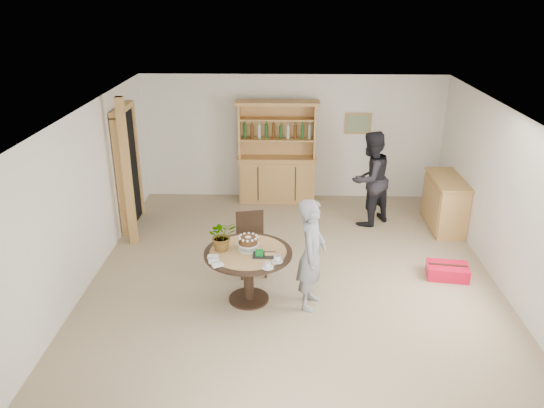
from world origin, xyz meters
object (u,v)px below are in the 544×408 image
Objects in this scene: hutch at (277,168)px; dining_chair at (251,239)px; sideboard at (445,203)px; red_suitcase at (447,271)px; teen_boy at (312,254)px; dining_table at (248,261)px; adult_person at (370,179)px.

hutch is 2.16× the size of dining_chair.
red_suitcase is (-0.42, -1.82, -0.37)m from sideboard.
sideboard is 1.94× the size of red_suitcase.
red_suitcase is (2.09, 0.80, -0.68)m from teen_boy.
teen_boy is (0.87, -0.93, 0.24)m from dining_chair.
teen_boy reaches higher than red_suitcase.
teen_boy is 2.34m from red_suitcase.
teen_boy reaches higher than dining_table.
adult_person is at bearing 29.91° from dining_chair.
red_suitcase is at bearing 13.43° from dining_table.
hutch is 1.70× the size of dining_table.
sideboard is at bearing 14.46° from dining_chair.
teen_boy is at bearing -82.17° from hutch.
adult_person is (-1.35, 0.14, 0.40)m from sideboard.
red_suitcase is (2.62, -3.06, -0.59)m from hutch.
sideboard is 4.20m from dining_table.
dining_table is 0.69× the size of adult_person.
dining_table is at bearing -94.86° from hutch.
red_suitcase is (2.96, -0.12, -0.43)m from dining_chair.
dining_table is (-0.32, -3.76, -0.08)m from hutch.
hutch reaches higher than teen_boy.
hutch is at bearing 85.14° from dining_table.
sideboard is 1.41m from adult_person.
sideboard is 3.64m from teen_boy.
teen_boy is 0.90× the size of adult_person.
dining_table reaches higher than red_suitcase.
hutch is 1.18× the size of adult_person.
hutch reaches higher than red_suitcase.
red_suitcase is at bearing -55.81° from teen_boy.
dining_chair is (-0.34, -2.93, -0.15)m from hutch.
sideboard is 0.81× the size of teen_boy.
hutch is 1.62× the size of sideboard.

